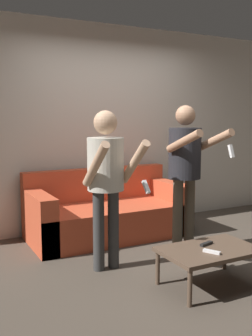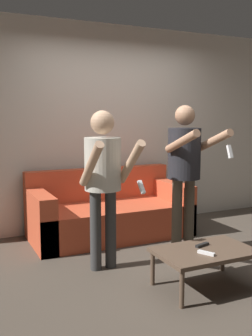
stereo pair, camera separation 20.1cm
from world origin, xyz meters
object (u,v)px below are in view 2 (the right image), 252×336
at_px(person_standing_right, 185,162).
at_px(remote_far, 202,245).
at_px(person_standing_left, 103,172).
at_px(coffee_table, 205,254).
at_px(couch, 109,214).
at_px(remote_near, 206,253).

bearing_deg(person_standing_right, remote_far, -110.23).
height_order(person_standing_left, person_standing_right, person_standing_right).
xyz_separation_m(person_standing_left, person_standing_right, (0.93, -0.00, 0.05)).
relative_size(person_standing_right, remote_far, 10.46).
bearing_deg(remote_far, coffee_table, -109.89).
relative_size(couch, remote_far, 12.70).
relative_size(couch, person_standing_right, 1.21).
height_order(coffee_table, remote_far, remote_far).
bearing_deg(remote_near, person_standing_left, 123.73).
xyz_separation_m(remote_near, remote_far, (0.09, 0.19, 0.00)).
relative_size(couch, person_standing_left, 1.26).
bearing_deg(coffee_table, remote_near, -121.82).
relative_size(coffee_table, remote_far, 5.57).
distance_m(person_standing_left, remote_far, 1.14).
relative_size(person_standing_left, person_standing_right, 0.96).
height_order(person_standing_left, remote_far, person_standing_left).
xyz_separation_m(couch, person_standing_right, (0.46, -0.99, 0.74)).
xyz_separation_m(person_standing_right, coffee_table, (-0.28, -0.77, -0.71)).
height_order(coffee_table, remote_near, remote_near).
height_order(couch, remote_near, couch).
height_order(couch, person_standing_left, person_standing_left).
bearing_deg(person_standing_right, couch, 115.01).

